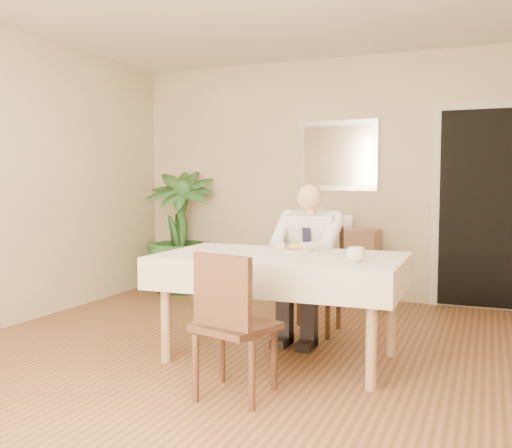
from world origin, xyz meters
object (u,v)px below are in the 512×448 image
at_px(chair_far, 315,272).
at_px(potted_palm, 179,232).
at_px(seated_man, 306,253).
at_px(sideboard, 333,264).
at_px(dining_table, 281,266).
at_px(chair_near, 230,318).
at_px(coffee_mug, 356,254).

bearing_deg(chair_far, potted_palm, 144.82).
relative_size(seated_man, sideboard, 1.29).
height_order(dining_table, potted_palm, potted_palm).
relative_size(chair_near, seated_man, 0.69).
distance_m(chair_near, potted_palm, 3.40).
height_order(chair_far, coffee_mug, chair_far).
bearing_deg(coffee_mug, chair_far, 119.00).
bearing_deg(sideboard, chair_near, -81.77).
height_order(coffee_mug, potted_palm, potted_palm).
bearing_deg(chair_far, dining_table, -96.39).
relative_size(dining_table, sideboard, 1.79).
height_order(dining_table, chair_near, chair_near).
bearing_deg(dining_table, chair_near, -90.72).
distance_m(seated_man, sideboard, 1.60).
bearing_deg(dining_table, potted_palm, 134.38).
bearing_deg(coffee_mug, sideboard, 107.96).
height_order(chair_near, coffee_mug, chair_near).
bearing_deg(chair_near, dining_table, 106.81).
bearing_deg(seated_man, coffee_mug, -52.48).
bearing_deg(chair_near, coffee_mug, 67.16).
xyz_separation_m(coffee_mug, potted_palm, (-2.51, 2.10, -0.10)).
relative_size(chair_near, potted_palm, 0.62).
bearing_deg(seated_man, potted_palm, 145.11).
bearing_deg(chair_near, sideboard, 110.29).
xyz_separation_m(dining_table, potted_palm, (-1.94, 1.95, 0.03)).
bearing_deg(coffee_mug, potted_palm, 140.13).
height_order(chair_near, sideboard, chair_near).
height_order(dining_table, coffee_mug, coffee_mug).
bearing_deg(coffee_mug, chair_near, -129.86).
xyz_separation_m(seated_man, potted_palm, (-1.94, 1.35, 0.00)).
bearing_deg(seated_man, sideboard, 96.38).
distance_m(dining_table, sideboard, 2.17).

